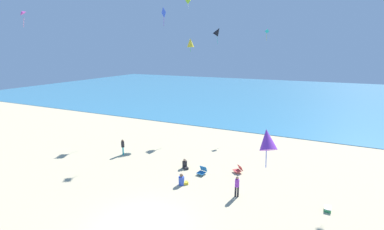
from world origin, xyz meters
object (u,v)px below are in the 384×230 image
Objects in this scene: beach_chair_mid_beach at (238,169)px; kite_lime at (188,0)px; kite_blue at (164,13)px; kite_teal at (267,32)px; kite_black at (217,31)px; kite_purple at (267,139)px; beach_chair_far_left at (202,171)px; person_0 at (185,165)px; person_1 at (182,181)px; cooler_box at (328,209)px; person_3 at (123,146)px; kite_magenta at (22,13)px; kite_yellow at (190,43)px; person_2 at (237,185)px.

beach_chair_mid_beach is 0.67× the size of kite_lime.
kite_blue is 1.60× the size of kite_teal.
kite_black reaches higher than kite_purple.
beach_chair_far_left is 0.99× the size of person_0.
kite_teal is (5.06, 3.02, -0.00)m from kite_black.
kite_blue reaches higher than person_1.
kite_purple reaches higher than beach_chair_far_left.
kite_black is 5.89m from kite_teal.
cooler_box is at bearing 29.86° from person_0.
person_3 is at bearing -119.57° from kite_teal.
kite_blue is (-18.41, 13.12, 13.19)m from cooler_box.
kite_black is at bearing 65.36° from kite_lime.
kite_magenta is 16.03m from kite_purple.
kite_yellow is 21.81m from kite_purple.
person_2 is 0.87× the size of kite_purple.
kite_black is (-3.33, 15.57, 10.82)m from person_1.
beach_chair_mid_beach is at bearing 110.53° from kite_purple.
kite_blue is at bearing 166.12° from person_0.
person_0 reaches higher than beach_chair_mid_beach.
person_2 is 7.88m from kite_purple.
kite_magenta is at bearing -114.86° from kite_teal.
kite_black is 23.76m from kite_purple.
person_2 reaches higher than person_0.
kite_black is at bearing 129.76° from cooler_box.
kite_lime reaches higher than cooler_box.
person_1 is 0.85× the size of kite_magenta.
kite_black reaches higher than cooler_box.
person_0 is 16.97m from kite_lime.
kite_purple is (6.34, -5.47, 5.50)m from person_1.
cooler_box is at bearing 66.97° from kite_purple.
kite_lime reaches higher than kite_black.
kite_teal is (1.73, 18.60, 10.82)m from person_1.
person_3 is at bearing 55.13° from person_2.
person_0 is 0.50× the size of kite_purple.
person_1 is (-8.99, -0.77, 0.19)m from cooler_box.
kite_lime is at bearing 16.50° from person_2.
person_0 is at bearing 39.86° from kite_magenta.
beach_chair_far_left is at bearing -42.45° from person_3.
person_1 is 14.43m from kite_magenta.
person_1 reaches higher than beach_chair_far_left.
cooler_box is 22.19m from kite_black.
kite_blue is (-13.25, 13.82, 12.51)m from person_2.
kite_lime is at bearing 123.87° from kite_purple.
beach_chair_mid_beach is 1.05× the size of beach_chair_far_left.
person_3 is (-10.24, -0.78, 0.56)m from beach_chair_mid_beach.
beach_chair_mid_beach is 3.61m from person_2.
kite_blue is at bearing -157.07° from kite_teal.
person_0 is 0.81× the size of kite_magenta.
kite_purple is at bearing -68.83° from person_3.
kite_teal reaches higher than cooler_box.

